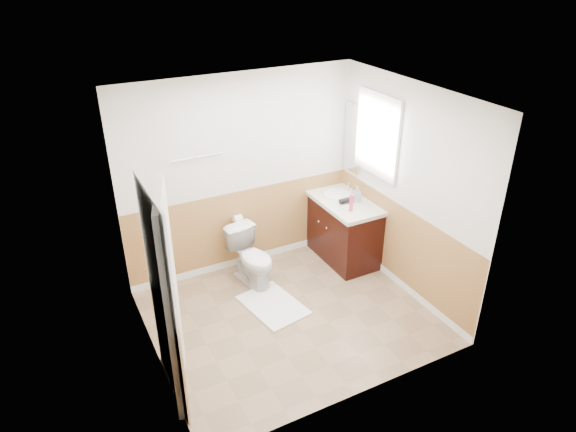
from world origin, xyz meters
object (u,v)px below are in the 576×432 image
bath_mat (273,305)px  vanity_cabinet (342,230)px  toilet (252,258)px  lotion_bottle (351,203)px  soap_dispenser (357,194)px

bath_mat → vanity_cabinet: size_ratio=0.73×
toilet → lotion_bottle: lotion_bottle is taller
bath_mat → lotion_bottle: lotion_bottle is taller
toilet → vanity_cabinet: (1.30, 0.01, 0.05)m
vanity_cabinet → lotion_bottle: (-0.10, -0.32, 0.56)m
vanity_cabinet → soap_dispenser: (0.12, -0.11, 0.55)m
vanity_cabinet → lotion_bottle: lotion_bottle is taller
toilet → bath_mat: 0.66m
toilet → bath_mat: size_ratio=0.88×
vanity_cabinet → lotion_bottle: size_ratio=5.00×
bath_mat → soap_dispenser: size_ratio=4.01×
lotion_bottle → toilet: bearing=165.5°
toilet → lotion_bottle: 1.38m
bath_mat → vanity_cabinet: bearing=23.8°
bath_mat → lotion_bottle: (1.20, 0.25, 0.95)m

